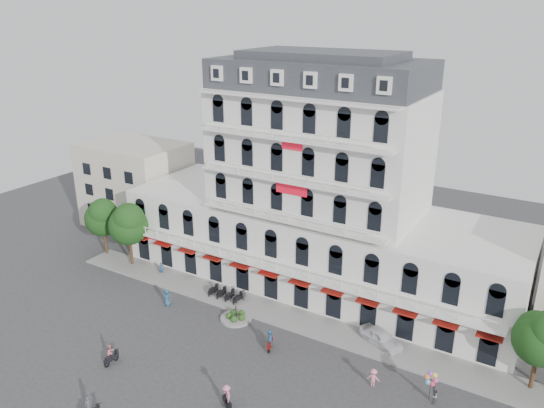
{
  "coord_description": "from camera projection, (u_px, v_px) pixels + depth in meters",
  "views": [
    {
      "loc": [
        24.14,
        -32.0,
        29.78
      ],
      "look_at": [
        -1.13,
        10.0,
        11.66
      ],
      "focal_mm": 35.0,
      "sensor_mm": 36.0,
      "label": 1
    }
  ],
  "objects": [
    {
      "name": "rider_east",
      "position": [
        270.0,
        340.0,
        48.98
      ],
      "size": [
        0.87,
        1.63,
        2.08
      ],
      "rotation": [
        0.0,
        0.0,
        1.94
      ],
      "color": "maroon",
      "rests_on": "ground"
    },
    {
      "name": "sidewalk",
      "position": [
        276.0,
        313.0,
        54.93
      ],
      "size": [
        53.0,
        4.0,
        0.16
      ],
      "primitive_type": "cube",
      "color": "gray",
      "rests_on": "ground"
    },
    {
      "name": "tree_west_inner",
      "position": [
        128.0,
        222.0,
        63.5
      ],
      "size": [
        4.76,
        4.76,
        8.25
      ],
      "color": "#382314",
      "rests_on": "ground"
    },
    {
      "name": "parked_scooter_row",
      "position": [
        225.0,
        299.0,
        57.86
      ],
      "size": [
        4.4,
        1.8,
        1.1
      ],
      "primitive_type": null,
      "color": "black",
      "rests_on": "ground"
    },
    {
      "name": "flank_building_west",
      "position": [
        136.0,
        184.0,
        76.22
      ],
      "size": [
        14.0,
        10.0,
        12.0
      ],
      "primitive_type": "cube",
      "color": "beige",
      "rests_on": "ground"
    },
    {
      "name": "pedestrian_left",
      "position": [
        167.0,
        297.0,
        56.28
      ],
      "size": [
        0.95,
        0.65,
        1.88
      ],
      "primitive_type": "imported",
      "rotation": [
        0.0,
        0.0,
        -0.06
      ],
      "color": "#275276",
      "rests_on": "ground"
    },
    {
      "name": "parked_car",
      "position": [
        381.0,
        338.0,
        49.71
      ],
      "size": [
        4.88,
        3.52,
        1.54
      ],
      "primitive_type": "imported",
      "rotation": [
        0.0,
        0.0,
        1.15
      ],
      "color": "white",
      "rests_on": "ground"
    },
    {
      "name": "traffic_island",
      "position": [
        236.0,
        317.0,
        53.91
      ],
      "size": [
        3.2,
        3.2,
        1.6
      ],
      "color": "gray",
      "rests_on": "ground"
    },
    {
      "name": "pedestrian_far",
      "position": [
        162.0,
        268.0,
        62.9
      ],
      "size": [
        0.64,
        0.68,
        1.56
      ],
      "primitive_type": "imported",
      "rotation": [
        0.0,
        0.0,
        0.93
      ],
      "color": "navy",
      "rests_on": "ground"
    },
    {
      "name": "pedestrian_mid",
      "position": [
        244.0,
        295.0,
        56.99
      ],
      "size": [
        0.96,
        0.57,
        1.54
      ],
      "primitive_type": "imported",
      "rotation": [
        0.0,
        0.0,
        2.91
      ],
      "color": "slate",
      "rests_on": "ground"
    },
    {
      "name": "rider_center",
      "position": [
        227.0,
        396.0,
        41.6
      ],
      "size": [
        1.41,
        1.2,
        2.2
      ],
      "rotation": [
        0.0,
        0.0,
        5.62
      ],
      "color": "black",
      "rests_on": "ground"
    },
    {
      "name": "tree_west_outer",
      "position": [
        103.0,
        216.0,
        66.43
      ],
      "size": [
        4.5,
        4.48,
        7.76
      ],
      "color": "#382314",
      "rests_on": "ground"
    },
    {
      "name": "balloon_vendor",
      "position": [
        433.0,
        388.0,
        42.31
      ],
      "size": [
        1.27,
        1.2,
        2.45
      ],
      "color": "slate",
      "rests_on": "ground"
    },
    {
      "name": "main_building",
      "position": [
        318.0,
        199.0,
        58.73
      ],
      "size": [
        45.0,
        15.0,
        25.8
      ],
      "color": "silver",
      "rests_on": "ground"
    },
    {
      "name": "rider_southwest",
      "position": [
        111.0,
        354.0,
        46.97
      ],
      "size": [
        0.58,
        1.7,
        1.96
      ],
      "rotation": [
        0.0,
        0.0,
        1.59
      ],
      "color": "black",
      "rests_on": "ground"
    },
    {
      "name": "pedestrian_right",
      "position": [
        373.0,
        378.0,
        44.22
      ],
      "size": [
        1.13,
        0.73,
        1.65
      ],
      "primitive_type": "imported",
      "rotation": [
        0.0,
        0.0,
        3.26
      ],
      "color": "pink",
      "rests_on": "ground"
    },
    {
      "name": "tree_east_inner",
      "position": [
        542.0,
        336.0,
        42.31
      ],
      "size": [
        4.4,
        4.37,
        7.57
      ],
      "color": "#382314",
      "rests_on": "ground"
    },
    {
      "name": "ground",
      "position": [
        226.0,
        360.0,
        47.72
      ],
      "size": [
        120.0,
        120.0,
        0.0
      ],
      "primitive_type": "plane",
      "color": "#38383A",
      "rests_on": "ground"
    }
  ]
}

